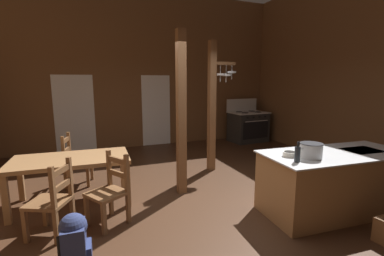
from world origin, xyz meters
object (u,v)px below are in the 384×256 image
at_px(stove_range, 248,126).
at_px(kitchen_island, 334,182).
at_px(ladderback_chair_near_window, 53,201).
at_px(mixing_bowl_on_counter, 290,154).
at_px(dining_table, 71,163).
at_px(backpack, 74,240).
at_px(stockpot_on_counter, 311,151).
at_px(bottle_tall_on_counter, 297,154).
at_px(ladderback_chair_by_post, 110,191).
at_px(ladderback_chair_at_table_end, 75,160).

bearing_deg(stove_range, kitchen_island, -108.05).
xyz_separation_m(ladderback_chair_near_window, mixing_bowl_on_counter, (2.98, -0.72, 0.47)).
xyz_separation_m(dining_table, mixing_bowl_on_counter, (2.78, -1.59, 0.27)).
bearing_deg(kitchen_island, stove_range, 71.95).
bearing_deg(ladderback_chair_near_window, mixing_bowl_on_counter, -13.55).
distance_m(backpack, stockpot_on_counter, 3.02).
height_order(kitchen_island, dining_table, kitchen_island).
xyz_separation_m(kitchen_island, stockpot_on_counter, (-0.57, -0.07, 0.54)).
relative_size(kitchen_island, ladderback_chair_near_window, 2.34).
relative_size(stockpot_on_counter, bottle_tall_on_counter, 1.38).
xyz_separation_m(stove_range, ladderback_chair_near_window, (-5.21, -3.64, -0.03)).
height_order(stove_range, mixing_bowl_on_counter, stove_range).
xyz_separation_m(kitchen_island, bottle_tall_on_counter, (-0.87, -0.14, 0.55)).
bearing_deg(ladderback_chair_by_post, ladderback_chair_at_table_end, 105.21).
bearing_deg(ladderback_chair_at_table_end, bottle_tall_on_counter, -45.33).
height_order(ladderback_chair_at_table_end, mixing_bowl_on_counter, same).
bearing_deg(kitchen_island, ladderback_chair_by_post, 164.27).
bearing_deg(kitchen_island, stockpot_on_counter, -173.24).
distance_m(ladderback_chair_near_window, backpack, 0.82).
relative_size(kitchen_island, bottle_tall_on_counter, 8.42).
xyz_separation_m(dining_table, ladderback_chair_at_table_end, (0.03, 0.87, -0.20)).
bearing_deg(dining_table, stockpot_on_counter, -30.38).
bearing_deg(bottle_tall_on_counter, dining_table, 145.80).
relative_size(dining_table, ladderback_chair_by_post, 1.83).
bearing_deg(kitchen_island, mixing_bowl_on_counter, 173.01).
relative_size(backpack, bottle_tall_on_counter, 2.26).
bearing_deg(ladderback_chair_near_window, dining_table, 77.19).
bearing_deg(kitchen_island, dining_table, 154.66).
relative_size(kitchen_island, backpack, 3.74).
bearing_deg(stockpot_on_counter, bottle_tall_on_counter, -166.09).
xyz_separation_m(dining_table, stockpot_on_counter, (2.99, -1.75, 0.33)).
xyz_separation_m(backpack, bottle_tall_on_counter, (2.64, -0.19, 0.68)).
bearing_deg(stockpot_on_counter, mixing_bowl_on_counter, 141.89).
distance_m(kitchen_island, ladderback_chair_by_post, 3.19).
relative_size(stove_range, dining_table, 0.76).
bearing_deg(bottle_tall_on_counter, backpack, 175.90).
bearing_deg(dining_table, mixing_bowl_on_counter, -29.74).
xyz_separation_m(ladderback_chair_by_post, ladderback_chair_at_table_end, (-0.46, 1.69, 0.00)).
height_order(ladderback_chair_near_window, backpack, ladderback_chair_near_window).
distance_m(ladderback_chair_near_window, mixing_bowl_on_counter, 3.10).
bearing_deg(mixing_bowl_on_counter, ladderback_chair_near_window, 166.45).
relative_size(stove_range, ladderback_chair_near_window, 1.39).
bearing_deg(ladderback_chair_at_table_end, stove_range, 20.85).
bearing_deg(backpack, ladderback_chair_near_window, 108.13).
xyz_separation_m(ladderback_chair_near_window, ladderback_chair_by_post, (0.68, 0.05, 0.00)).
distance_m(dining_table, ladderback_chair_at_table_end, 0.89).
xyz_separation_m(backpack, mixing_bowl_on_counter, (2.73, 0.05, 0.60)).
height_order(ladderback_chair_by_post, mixing_bowl_on_counter, same).
relative_size(ladderback_chair_at_table_end, mixing_bowl_on_counter, 5.16).
bearing_deg(stockpot_on_counter, ladderback_chair_by_post, 159.57).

